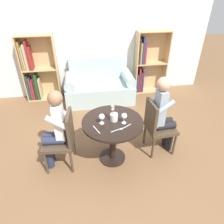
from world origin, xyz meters
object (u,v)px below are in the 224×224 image
(couch, at_px, (99,87))
(wine_glass_left, at_px, (102,117))
(person_left, at_px, (55,130))
(person_right, at_px, (164,115))
(bookshelf_left, at_px, (36,71))
(bookshelf_right, at_px, (147,64))
(wine_glass_right, at_px, (124,116))
(chair_left, at_px, (63,138))
(chair_right, at_px, (157,125))
(flower_vase, at_px, (114,116))

(couch, distance_m, wine_glass_left, 2.03)
(person_left, xyz_separation_m, person_right, (1.59, 0.09, 0.03))
(bookshelf_left, bearing_deg, bookshelf_right, 0.14)
(bookshelf_right, bearing_deg, person_left, -131.96)
(couch, xyz_separation_m, bookshelf_right, (1.17, 0.27, 0.39))
(bookshelf_left, bearing_deg, wine_glass_left, -61.19)
(person_left, distance_m, wine_glass_right, 0.96)
(chair_left, xyz_separation_m, person_right, (1.50, 0.10, 0.18))
(wine_glass_right, bearing_deg, bookshelf_right, 65.70)
(chair_right, height_order, person_left, person_left)
(couch, distance_m, chair_left, 2.06)
(bookshelf_right, bearing_deg, couch, -166.87)
(wine_glass_left, height_order, flower_vase, flower_vase)
(bookshelf_left, bearing_deg, couch, -11.00)
(chair_right, distance_m, flower_vase, 0.75)
(chair_left, distance_m, person_right, 1.51)
(bookshelf_right, relative_size, wine_glass_right, 9.28)
(chair_left, relative_size, chair_right, 1.00)
(bookshelf_left, relative_size, person_left, 1.18)
(couch, height_order, chair_left, couch)
(bookshelf_left, xyz_separation_m, person_right, (2.17, -2.09, 0.00))
(bookshelf_right, relative_size, person_right, 1.14)
(couch, bearing_deg, bookshelf_right, 13.13)
(chair_right, xyz_separation_m, person_left, (-1.50, -0.08, 0.15))
(chair_right, relative_size, person_right, 0.71)
(flower_vase, bearing_deg, person_right, 6.47)
(person_left, xyz_separation_m, wine_glass_left, (0.64, -0.04, 0.17))
(chair_left, height_order, person_right, person_right)
(couch, relative_size, bookshelf_left, 1.04)
(chair_right, bearing_deg, flower_vase, 92.57)
(couch, height_order, person_left, person_left)
(chair_right, bearing_deg, wine_glass_right, 101.98)
(person_right, distance_m, wine_glass_left, 0.96)
(bookshelf_right, bearing_deg, wine_glass_left, -120.70)
(wine_glass_right, xyz_separation_m, flower_vase, (-0.13, 0.08, -0.04))
(chair_right, xyz_separation_m, flower_vase, (-0.68, -0.08, 0.29))
(couch, xyz_separation_m, flower_vase, (0.02, -1.91, 0.48))
(couch, relative_size, flower_vase, 6.13)
(bookshelf_left, distance_m, person_right, 3.01)
(couch, distance_m, bookshelf_left, 1.44)
(bookshelf_right, bearing_deg, chair_left, -130.45)
(chair_left, bearing_deg, bookshelf_right, 144.84)
(bookshelf_right, xyz_separation_m, person_left, (-1.97, -2.19, -0.06))
(bookshelf_left, relative_size, bookshelf_right, 1.00)
(wine_glass_right, bearing_deg, person_left, 175.01)
(bookshelf_right, distance_m, person_left, 2.94)
(chair_left, height_order, wine_glass_left, chair_left)
(chair_left, distance_m, flower_vase, 0.78)
(bookshelf_left, height_order, wine_glass_left, bookshelf_left)
(bookshelf_left, bearing_deg, person_right, -44.04)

